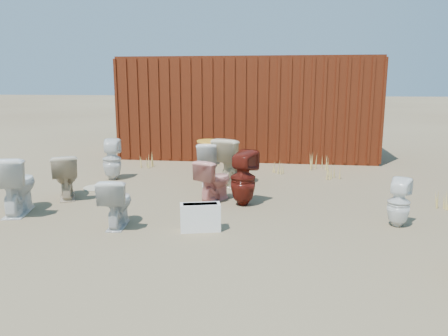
# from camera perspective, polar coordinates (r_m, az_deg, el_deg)

# --- Properties ---
(ground) EXTENTS (100.00, 100.00, 0.00)m
(ground) POSITION_cam_1_polar(r_m,az_deg,el_deg) (6.19, -0.76, -6.08)
(ground) COLOR brown
(ground) RESTS_ON ground
(shipping_container) EXTENTS (6.00, 2.40, 2.40)m
(shipping_container) POSITION_cam_1_polar(r_m,az_deg,el_deg) (11.10, 3.26, 7.93)
(shipping_container) COLOR #4A190C
(shipping_container) RESTS_ON ground
(toilet_front_a) EXTENTS (0.66, 0.91, 0.83)m
(toilet_front_a) POSITION_cam_1_polar(r_m,az_deg,el_deg) (6.81, -25.56, -1.97)
(toilet_front_a) COLOR white
(toilet_front_a) RESTS_ON ground
(toilet_front_pink) EXTENTS (0.63, 0.74, 0.65)m
(toilet_front_pink) POSITION_cam_1_polar(r_m,az_deg,el_deg) (6.83, -1.30, -1.59)
(toilet_front_pink) COLOR pink
(toilet_front_pink) RESTS_ON ground
(toilet_front_c) EXTENTS (0.43, 0.67, 0.64)m
(toilet_front_c) POSITION_cam_1_polar(r_m,az_deg,el_deg) (5.79, -13.86, -4.35)
(toilet_front_c) COLOR silver
(toilet_front_c) RESTS_ON ground
(toilet_front_maroon) EXTENTS (0.50, 0.50, 0.83)m
(toilet_front_maroon) POSITION_cam_1_polar(r_m,az_deg,el_deg) (6.55, 2.52, -1.35)
(toilet_front_maroon) COLOR #5F1810
(toilet_front_maroon) RESTS_ON ground
(toilet_back_a) EXTENTS (0.42, 0.43, 0.77)m
(toilet_back_a) POSITION_cam_1_polar(r_m,az_deg,el_deg) (8.54, -14.43, 1.08)
(toilet_back_a) COLOR white
(toilet_back_a) RESTS_ON ground
(toilet_back_beige_left) EXTENTS (0.67, 0.80, 0.71)m
(toilet_back_beige_left) POSITION_cam_1_polar(r_m,az_deg,el_deg) (7.41, -20.00, -1.03)
(toilet_back_beige_left) COLOR beige
(toilet_back_beige_left) RESTS_ON ground
(toilet_back_beige_right) EXTENTS (0.81, 0.97, 0.86)m
(toilet_back_beige_right) POSITION_cam_1_polar(r_m,az_deg,el_deg) (7.86, 1.45, 0.90)
(toilet_back_beige_right) COLOR beige
(toilet_back_beige_right) RESTS_ON ground
(toilet_back_yellowlid) EXTENTS (0.57, 0.83, 0.77)m
(toilet_back_yellowlid) POSITION_cam_1_polar(r_m,az_deg,el_deg) (7.96, -2.11, 0.69)
(toilet_back_yellowlid) COLOR white
(toilet_back_yellowlid) RESTS_ON ground
(toilet_back_e) EXTENTS (0.38, 0.38, 0.63)m
(toilet_back_e) POSITION_cam_1_polar(r_m,az_deg,el_deg) (6.05, 21.86, -4.22)
(toilet_back_e) COLOR white
(toilet_back_e) RESTS_ON ground
(yellow_lid) EXTENTS (0.39, 0.49, 0.02)m
(yellow_lid) POSITION_cam_1_polar(r_m,az_deg,el_deg) (7.89, -2.13, 3.53)
(yellow_lid) COLOR gold
(yellow_lid) RESTS_ON toilet_back_yellowlid
(loose_tank) EXTENTS (0.53, 0.32, 0.35)m
(loose_tank) POSITION_cam_1_polar(r_m,az_deg,el_deg) (5.50, -3.12, -6.44)
(loose_tank) COLOR white
(loose_tank) RESTS_ON ground
(loose_lid_near) EXTENTS (0.52, 0.59, 0.02)m
(loose_lid_near) POSITION_cam_1_polar(r_m,az_deg,el_deg) (8.13, -1.03, -1.77)
(loose_lid_near) COLOR tan
(loose_lid_near) RESTS_ON ground
(loose_lid_far) EXTENTS (0.51, 0.57, 0.02)m
(loose_lid_far) POSITION_cam_1_polar(r_m,az_deg,el_deg) (7.95, -16.63, -2.54)
(loose_lid_far) COLOR #BFAF8A
(loose_lid_far) RESTS_ON ground
(weed_clump_a) EXTENTS (0.36, 0.36, 0.30)m
(weed_clump_a) POSITION_cam_1_polar(r_m,az_deg,el_deg) (9.72, -10.14, 1.04)
(weed_clump_a) COLOR tan
(weed_clump_a) RESTS_ON ground
(weed_clump_b) EXTENTS (0.32, 0.32, 0.25)m
(weed_clump_b) POSITION_cam_1_polar(r_m,az_deg,el_deg) (8.99, 6.83, 0.16)
(weed_clump_b) COLOR tan
(weed_clump_b) RESTS_ON ground
(weed_clump_c) EXTENTS (0.36, 0.36, 0.34)m
(weed_clump_c) POSITION_cam_1_polar(r_m,az_deg,el_deg) (8.70, 14.19, -0.17)
(weed_clump_c) COLOR tan
(weed_clump_c) RESTS_ON ground
(weed_clump_d) EXTENTS (0.30, 0.30, 0.29)m
(weed_clump_d) POSITION_cam_1_polar(r_m,az_deg,el_deg) (9.63, -1.59, 1.09)
(weed_clump_d) COLOR tan
(weed_clump_d) RESTS_ON ground
(weed_clump_e) EXTENTS (0.34, 0.34, 0.32)m
(weed_clump_e) POSITION_cam_1_polar(r_m,az_deg,el_deg) (9.50, 12.22, 0.79)
(weed_clump_e) COLOR tan
(weed_clump_e) RESTS_ON ground
(weed_clump_f) EXTENTS (0.28, 0.28, 0.26)m
(weed_clump_f) POSITION_cam_1_polar(r_m,az_deg,el_deg) (7.18, 26.51, -3.80)
(weed_clump_f) COLOR tan
(weed_clump_f) RESTS_ON ground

